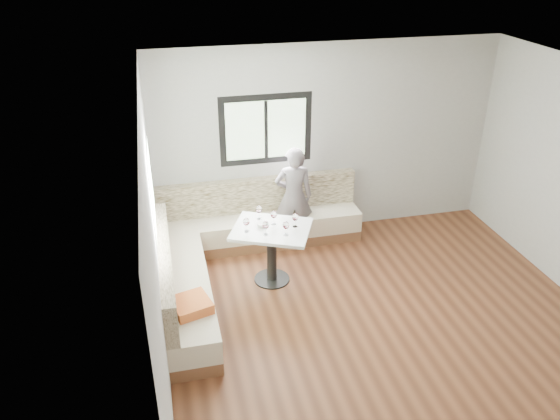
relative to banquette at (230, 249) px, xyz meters
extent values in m
cube|color=brown|center=(1.59, -1.62, -0.33)|extent=(5.00, 5.00, 0.01)
cube|color=white|center=(1.59, -1.62, 2.47)|extent=(5.00, 5.00, 0.01)
cube|color=#B7B7B2|center=(1.59, 0.88, 1.07)|extent=(5.00, 0.01, 2.80)
cube|color=#B7B7B2|center=(-0.91, -1.62, 1.07)|extent=(0.01, 5.00, 2.80)
cube|color=black|center=(0.69, 0.87, 1.32)|extent=(1.30, 0.02, 1.00)
cube|color=black|center=(-0.90, -0.72, 1.32)|extent=(0.02, 1.30, 1.00)
cube|color=brown|center=(0.54, 0.60, -0.25)|extent=(2.90, 0.55, 0.16)
cube|color=beige|center=(0.54, 0.60, -0.03)|extent=(2.90, 0.55, 0.29)
cube|color=#F2E2C5|center=(0.54, 0.81, 0.37)|extent=(2.90, 0.14, 0.50)
cube|color=brown|center=(-0.64, -0.80, -0.25)|extent=(0.55, 2.25, 0.16)
cube|color=beige|center=(-0.64, -0.80, -0.03)|extent=(0.55, 2.25, 0.29)
cube|color=#F2E2C5|center=(-0.84, -0.80, 0.37)|extent=(0.14, 2.25, 0.50)
cube|color=orange|center=(-0.61, -1.33, 0.18)|extent=(0.48, 0.48, 0.12)
cylinder|color=black|center=(0.50, -0.34, -0.32)|extent=(0.46, 0.46, 0.02)
cylinder|color=black|center=(0.50, -0.34, 0.04)|extent=(0.13, 0.13, 0.74)
cube|color=silver|center=(0.50, -0.34, 0.43)|extent=(1.17, 1.07, 0.04)
imported|color=slate|center=(1.01, 0.54, 0.41)|extent=(0.59, 0.44, 1.48)
cylinder|color=white|center=(0.38, -0.28, 0.47)|extent=(0.11, 0.11, 0.04)
sphere|color=black|center=(0.40, -0.27, 0.48)|extent=(0.02, 0.02, 0.02)
sphere|color=black|center=(0.37, -0.27, 0.48)|extent=(0.02, 0.02, 0.02)
sphere|color=black|center=(0.39, -0.29, 0.48)|extent=(0.02, 0.02, 0.02)
cylinder|color=white|center=(0.18, -0.36, 0.45)|extent=(0.06, 0.06, 0.01)
cylinder|color=white|center=(0.18, -0.36, 0.49)|extent=(0.01, 0.01, 0.08)
ellipsoid|color=white|center=(0.18, -0.36, 0.58)|extent=(0.08, 0.08, 0.10)
cylinder|color=#420209|center=(0.18, -0.36, 0.56)|extent=(0.06, 0.06, 0.02)
cylinder|color=white|center=(0.39, -0.49, 0.45)|extent=(0.06, 0.06, 0.01)
cylinder|color=white|center=(0.39, -0.49, 0.49)|extent=(0.01, 0.01, 0.08)
ellipsoid|color=white|center=(0.39, -0.49, 0.58)|extent=(0.08, 0.08, 0.10)
cylinder|color=#420209|center=(0.39, -0.49, 0.56)|extent=(0.06, 0.06, 0.02)
cylinder|color=white|center=(0.63, -0.55, 0.45)|extent=(0.06, 0.06, 0.01)
cylinder|color=white|center=(0.63, -0.55, 0.49)|extent=(0.01, 0.01, 0.08)
ellipsoid|color=white|center=(0.63, -0.55, 0.58)|extent=(0.08, 0.08, 0.10)
cylinder|color=#420209|center=(0.63, -0.55, 0.56)|extent=(0.06, 0.06, 0.02)
cylinder|color=white|center=(0.55, -0.25, 0.45)|extent=(0.06, 0.06, 0.01)
cylinder|color=white|center=(0.55, -0.25, 0.49)|extent=(0.01, 0.01, 0.08)
ellipsoid|color=white|center=(0.55, -0.25, 0.58)|extent=(0.08, 0.08, 0.10)
cylinder|color=#420209|center=(0.55, -0.25, 0.56)|extent=(0.06, 0.06, 0.02)
cylinder|color=white|center=(0.79, -0.38, 0.45)|extent=(0.06, 0.06, 0.01)
cylinder|color=white|center=(0.79, -0.38, 0.49)|extent=(0.01, 0.01, 0.08)
ellipsoid|color=white|center=(0.79, -0.38, 0.58)|extent=(0.08, 0.08, 0.10)
cylinder|color=#420209|center=(0.79, -0.38, 0.56)|extent=(0.06, 0.06, 0.02)
cylinder|color=white|center=(0.39, -0.07, 0.45)|extent=(0.06, 0.06, 0.01)
cylinder|color=white|center=(0.39, -0.07, 0.49)|extent=(0.01, 0.01, 0.08)
ellipsoid|color=white|center=(0.39, -0.07, 0.58)|extent=(0.08, 0.08, 0.10)
cylinder|color=#420209|center=(0.39, -0.07, 0.56)|extent=(0.06, 0.06, 0.02)
camera|label=1|loc=(-0.76, -6.17, 3.81)|focal=35.00mm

